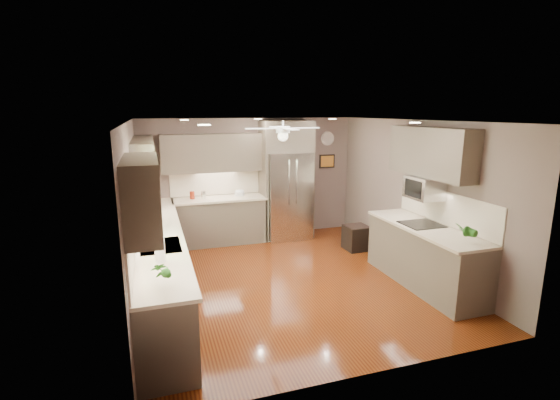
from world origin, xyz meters
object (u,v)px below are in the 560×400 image
canister_b (204,195)px  refrigerator (287,182)px  canister_a (192,195)px  soap_bottle (149,230)px  potted_plant_right (465,231)px  bowl (240,195)px  potted_plant_left (161,271)px  paper_towel (160,250)px  microwave (424,188)px  stool (356,237)px

canister_b → refrigerator: 1.73m
canister_b → refrigerator: refrigerator is taller
canister_a → soap_bottle: (-0.83, -2.28, 0.01)m
soap_bottle → potted_plant_right: bearing=-21.4°
canister_b → bowl: 0.73m
soap_bottle → bowl: 2.90m
potted_plant_left → paper_towel: (0.01, 0.67, -0.01)m
canister_b → potted_plant_right: bearing=-52.9°
refrigerator → microwave: (1.33, -2.71, 0.29)m
canister_b → potted_plant_left: potted_plant_left is taller
bowl → paper_towel: size_ratio=0.70×
stool → paper_towel: size_ratio=1.64×
stool → refrigerator: bearing=131.2°
canister_b → paper_towel: bearing=-105.5°
potted_plant_right → refrigerator: 3.94m
potted_plant_right → potted_plant_left: bearing=-177.5°
paper_towel → soap_bottle: bearing=96.5°
potted_plant_left → bowl: size_ratio=1.46×
canister_b → potted_plant_left: size_ratio=0.49×
potted_plant_right → canister_b: bearing=127.1°
canister_a → potted_plant_left: size_ratio=0.49×
canister_a → microwave: 4.32m
soap_bottle → stool: soap_bottle is taller
bowl → refrigerator: (0.99, -0.08, 0.22)m
potted_plant_left → bowl: bearing=67.4°
refrigerator → paper_towel: (-2.65, -3.25, -0.11)m
canister_a → refrigerator: size_ratio=0.06×
refrigerator → paper_towel: 4.20m
soap_bottle → paper_towel: paper_towel is taller
soap_bottle → bowl: (1.78, 2.28, -0.06)m
canister_a → refrigerator: bearing=-2.3°
canister_a → stool: size_ratio=0.30×
soap_bottle → microwave: bearing=-7.0°
soap_bottle → potted_plant_left: 1.73m
paper_towel → canister_a: bearing=78.0°
paper_towel → refrigerator: bearing=50.8°
bowl → microwave: microwave is taller
canister_b → microwave: 4.17m
potted_plant_right → paper_towel: 3.88m
canister_a → soap_bottle: 2.42m
potted_plant_left → refrigerator: size_ratio=0.13×
canister_a → refrigerator: (1.94, -0.08, 0.17)m
bowl → potted_plant_right: bearing=-60.3°
bowl → stool: bowl is taller
refrigerator → microwave: bearing=-63.9°
canister_b → bowl: size_ratio=0.71×
stool → canister_b: bearing=155.2°
potted_plant_left → canister_a: bearing=79.9°
bowl → microwave: (2.31, -2.79, 0.51)m
canister_a → potted_plant_left: (-0.72, -4.01, 0.07)m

